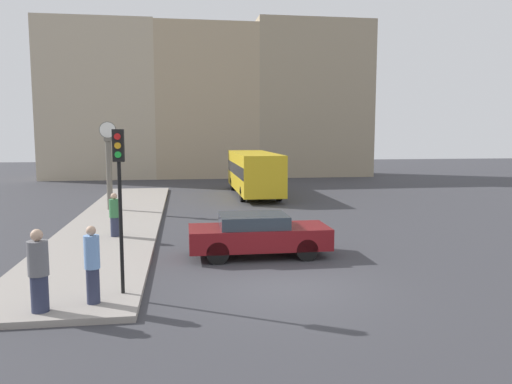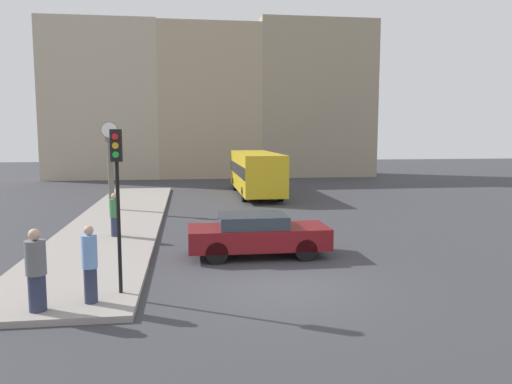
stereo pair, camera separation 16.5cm
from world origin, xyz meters
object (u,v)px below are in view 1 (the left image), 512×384
traffic_light_near (119,177)px  bus_distant (254,171)px  street_clock (109,165)px  pedestrian_grey_jacket (39,271)px  pedestrian_green_hoodie (115,215)px  pedestrian_blue_stripe (92,265)px  sedan_car (258,234)px

traffic_light_near → bus_distant: bearing=73.0°
street_clock → pedestrian_grey_jacket: size_ratio=2.43×
traffic_light_near → pedestrian_green_hoodie: traffic_light_near is taller
traffic_light_near → street_clock: 13.98m
bus_distant → pedestrian_blue_stripe: bearing=-107.9°
sedan_car → bus_distant: 16.11m
bus_distant → pedestrian_green_hoodie: size_ratio=5.82×
pedestrian_green_hoodie → pedestrian_grey_jacket: bearing=-94.0°
sedan_car → pedestrian_grey_jacket: size_ratio=2.49×
traffic_light_near → pedestrian_blue_stripe: 2.10m
street_clock → pedestrian_grey_jacket: (0.58, -14.81, -1.33)m
traffic_light_near → pedestrian_blue_stripe: size_ratio=2.21×
bus_distant → pedestrian_grey_jacket: bus_distant is taller
sedan_car → pedestrian_green_hoodie: size_ratio=2.77×
bus_distant → pedestrian_blue_stripe: (-6.58, -20.32, -0.52)m
pedestrian_blue_stripe → pedestrian_green_hoodie: bearing=93.8°
traffic_light_near → street_clock: street_clock is taller
pedestrian_grey_jacket → pedestrian_green_hoodie: bearing=86.0°
pedestrian_green_hoodie → pedestrian_blue_stripe: bearing=-86.2°
bus_distant → pedestrian_green_hoodie: bus_distant is taller
sedan_car → street_clock: (-6.07, 10.05, 1.66)m
pedestrian_green_hoodie → traffic_light_near: bearing=-81.1°
bus_distant → traffic_light_near: size_ratio=2.41×
street_clock → pedestrian_green_hoodie: bearing=-80.7°
pedestrian_grey_jacket → bus_distant: bearing=69.8°
sedan_car → pedestrian_grey_jacket: 7.28m
street_clock → pedestrian_blue_stripe: street_clock is taller
traffic_light_near → pedestrian_blue_stripe: bearing=-132.1°
pedestrian_green_hoodie → pedestrian_blue_stripe: pedestrian_blue_stripe is taller
sedan_car → bus_distant: size_ratio=0.48×
sedan_car → street_clock: street_clock is taller
bus_distant → street_clock: 10.13m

